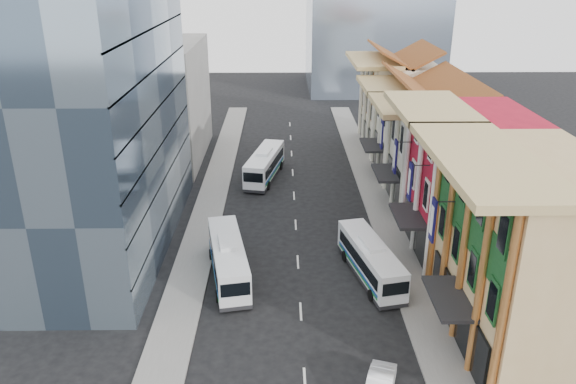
{
  "coord_description": "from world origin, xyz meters",
  "views": [
    {
      "loc": [
        -1.3,
        -25.11,
        22.62
      ],
      "look_at": [
        -0.77,
        18.01,
        4.93
      ],
      "focal_mm": 35.0,
      "sensor_mm": 36.0,
      "label": 1
    }
  ],
  "objects_px": {
    "shophouse_tan": "(531,255)",
    "bus_right": "(371,259)",
    "bus_left_far": "(265,164)",
    "bus_left_near": "(228,258)",
    "office_tower": "(79,68)"
  },
  "relations": [
    {
      "from": "office_tower",
      "to": "bus_right",
      "type": "height_order",
      "value": "office_tower"
    },
    {
      "from": "shophouse_tan",
      "to": "bus_left_far",
      "type": "bearing_deg",
      "value": 120.39
    },
    {
      "from": "bus_left_far",
      "to": "bus_left_near",
      "type": "bearing_deg",
      "value": -83.94
    },
    {
      "from": "bus_right",
      "to": "bus_left_far",
      "type": "bearing_deg",
      "value": 99.39
    },
    {
      "from": "shophouse_tan",
      "to": "bus_right",
      "type": "xyz_separation_m",
      "value": [
        -8.5,
        7.59,
        -4.46
      ]
    },
    {
      "from": "shophouse_tan",
      "to": "bus_left_near",
      "type": "relative_size",
      "value": 1.39
    },
    {
      "from": "shophouse_tan",
      "to": "bus_left_near",
      "type": "height_order",
      "value": "shophouse_tan"
    },
    {
      "from": "bus_left_near",
      "to": "office_tower",
      "type": "bearing_deg",
      "value": 140.91
    },
    {
      "from": "shophouse_tan",
      "to": "bus_right",
      "type": "bearing_deg",
      "value": 138.24
    },
    {
      "from": "bus_left_near",
      "to": "bus_left_far",
      "type": "distance_m",
      "value": 21.66
    },
    {
      "from": "bus_right",
      "to": "office_tower",
      "type": "bearing_deg",
      "value": 151.68
    },
    {
      "from": "bus_left_near",
      "to": "bus_right",
      "type": "xyz_separation_m",
      "value": [
        10.92,
        -0.15,
        -0.08
      ]
    },
    {
      "from": "office_tower",
      "to": "bus_left_near",
      "type": "height_order",
      "value": "office_tower"
    },
    {
      "from": "office_tower",
      "to": "bus_left_near",
      "type": "distance_m",
      "value": 18.77
    },
    {
      "from": "shophouse_tan",
      "to": "bus_left_far",
      "type": "height_order",
      "value": "shophouse_tan"
    }
  ]
}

